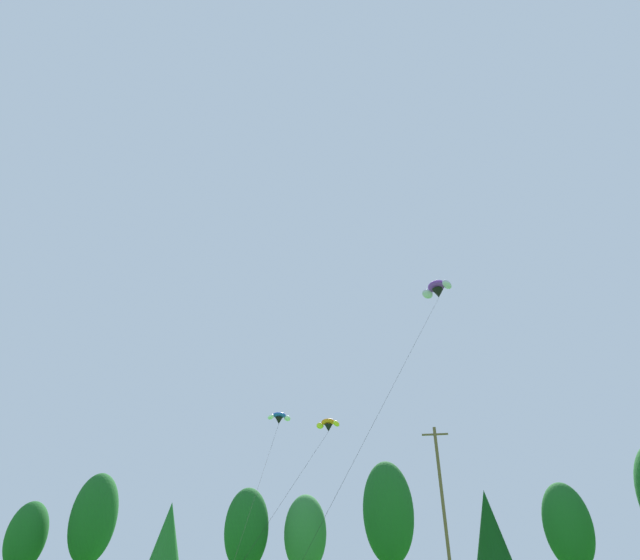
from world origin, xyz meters
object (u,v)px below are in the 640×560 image
(parafoil_kite_high_orange, at_px, (328,425))
(parafoil_kite_mid_purple, at_px, (437,289))
(parafoil_kite_far_blue_white, at_px, (279,418))
(utility_pole, at_px, (443,506))

(parafoil_kite_high_orange, xyz_separation_m, parafoil_kite_mid_purple, (9.70, -0.46, 11.06))
(parafoil_kite_high_orange, xyz_separation_m, parafoil_kite_far_blue_white, (-5.51, 5.97, 2.34))
(parafoil_kite_high_orange, bearing_deg, utility_pole, 32.17)
(parafoil_kite_high_orange, relative_size, parafoil_kite_mid_purple, 0.49)
(parafoil_kite_high_orange, relative_size, parafoil_kite_far_blue_white, 0.64)
(utility_pole, bearing_deg, parafoil_kite_mid_purple, -77.54)
(parafoil_kite_mid_purple, bearing_deg, utility_pole, 102.46)
(parafoil_kite_high_orange, bearing_deg, parafoil_kite_mid_purple, -2.69)
(utility_pole, xyz_separation_m, parafoil_kite_high_orange, (-8.43, -5.30, 5.44))
(parafoil_kite_high_orange, bearing_deg, parafoil_kite_far_blue_white, 132.69)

